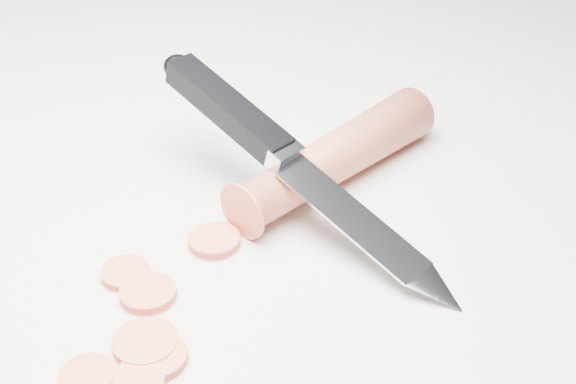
% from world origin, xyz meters
% --- Properties ---
extents(ground, '(2.40, 2.40, 0.00)m').
position_xyz_m(ground, '(0.00, 0.00, 0.00)').
color(ground, silver).
rests_on(ground, ground).
extents(carrot, '(0.11, 0.18, 0.04)m').
position_xyz_m(carrot, '(0.06, 0.11, 0.02)').
color(carrot, '#BB4D38').
rests_on(carrot, ground).
extents(carrot_slice_0, '(0.03, 0.03, 0.01)m').
position_xyz_m(carrot_slice_0, '(-0.01, -0.05, 0.00)').
color(carrot_slice_0, '#E96545').
rests_on(carrot_slice_0, ground).
extents(carrot_slice_1, '(0.03, 0.03, 0.01)m').
position_xyz_m(carrot_slice_1, '(-0.01, -0.12, 0.00)').
color(carrot_slice_1, '#E96545').
rests_on(carrot_slice_1, ground).
extents(carrot_slice_2, '(0.03, 0.03, 0.01)m').
position_xyz_m(carrot_slice_2, '(-0.03, -0.04, 0.00)').
color(carrot_slice_2, '#E96545').
rests_on(carrot_slice_2, ground).
extents(carrot_slice_3, '(0.04, 0.04, 0.01)m').
position_xyz_m(carrot_slice_3, '(0.01, -0.09, 0.00)').
color(carrot_slice_3, '#E96545').
rests_on(carrot_slice_3, ground).
extents(carrot_slice_4, '(0.04, 0.04, 0.01)m').
position_xyz_m(carrot_slice_4, '(0.02, -0.10, 0.00)').
color(carrot_slice_4, '#E96545').
rests_on(carrot_slice_4, ground).
extents(carrot_slice_5, '(0.03, 0.03, 0.01)m').
position_xyz_m(carrot_slice_5, '(0.01, 0.01, 0.00)').
color(carrot_slice_5, '#E96545').
rests_on(carrot_slice_5, ground).
extents(carrot_slice_6, '(0.03, 0.03, 0.01)m').
position_xyz_m(carrot_slice_6, '(0.02, -0.12, 0.00)').
color(carrot_slice_6, '#E96545').
rests_on(carrot_slice_6, ground).
extents(kitchen_knife, '(0.26, 0.15, 0.08)m').
position_xyz_m(kitchen_knife, '(0.05, 0.06, 0.04)').
color(kitchen_knife, silver).
rests_on(kitchen_knife, ground).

